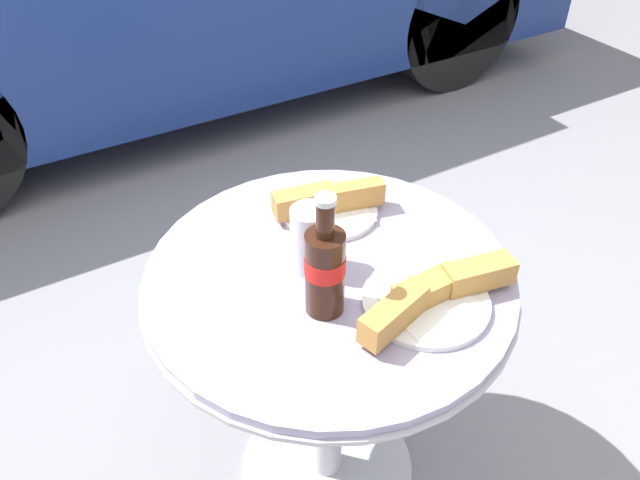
% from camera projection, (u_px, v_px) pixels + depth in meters
% --- Properties ---
extents(ground_plane, '(30.00, 30.00, 0.00)m').
position_uv_depth(ground_plane, '(327.00, 468.00, 1.61)').
color(ground_plane, gray).
extents(bistro_table, '(0.72, 0.72, 0.69)m').
position_uv_depth(bistro_table, '(329.00, 334.00, 1.29)').
color(bistro_table, '#B7B7BC').
rests_on(bistro_table, ground_plane).
extents(cola_bottle_left, '(0.07, 0.07, 0.24)m').
position_uv_depth(cola_bottle_left, '(325.00, 268.00, 1.04)').
color(cola_bottle_left, '#33190F').
rests_on(cola_bottle_left, bistro_table).
extents(drinking_glass, '(0.07, 0.07, 0.13)m').
position_uv_depth(drinking_glass, '(310.00, 242.00, 1.15)').
color(drinking_glass, '#C68923').
rests_on(drinking_glass, bistro_table).
extents(lunch_plate_near, '(0.23, 0.20, 0.07)m').
position_uv_depth(lunch_plate_near, '(328.00, 204.00, 1.30)').
color(lunch_plate_near, white).
rests_on(lunch_plate_near, bistro_table).
extents(lunch_plate_far, '(0.33, 0.23, 0.07)m').
position_uv_depth(lunch_plate_far, '(430.00, 296.00, 1.09)').
color(lunch_plate_far, white).
rests_on(lunch_plate_far, bistro_table).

